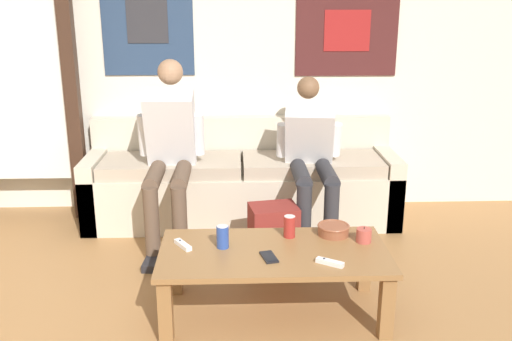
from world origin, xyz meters
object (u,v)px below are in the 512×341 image
Objects in this scene: backpack at (274,234)px; ceramic_bowl at (333,229)px; couch at (242,184)px; pillar_candle at (364,235)px; coffee_table at (274,260)px; drink_can_blue at (223,237)px; cell_phone at (269,257)px; game_controller_near_left at (330,262)px; person_seated_adult at (170,146)px; person_seated_teen at (311,154)px; game_controller_near_right at (183,245)px; drink_can_red at (289,227)px.

backpack is 0.61m from ceramic_bowl.
couch is 26.57× the size of pillar_candle.
coffee_table is 0.30m from drink_can_blue.
couch is 15.83× the size of cell_phone.
pillar_candle is at bearing -34.31° from ceramic_bowl.
game_controller_near_left reaches higher than cell_phone.
person_seated_adult is 0.99m from person_seated_teen.
backpack is at bearing -30.11° from person_seated_adult.
couch reaches higher than drink_can_blue.
couch reaches higher than backpack.
pillar_candle is (0.65, -1.31, 0.13)m from couch.
game_controller_near_left is at bearing -16.18° from cell_phone.
cell_phone is at bearing -61.94° from person_seated_adult.
game_controller_near_right is (0.17, -1.01, -0.29)m from person_seated_adult.
drink_can_blue is at bearing 150.11° from cell_phone.
ceramic_bowl is at bearing 36.74° from cell_phone.
pillar_candle is at bearing 1.70° from game_controller_near_right.
drink_can_red reaches higher than cell_phone.
person_seated_teen is at bearing 99.67° from pillar_candle.
drink_can_red reaches higher than game_controller_near_right.
pillar_candle is 0.77m from drink_can_blue.
person_seated_teen reaches higher than ceramic_bowl.
pillar_candle reaches higher than game_controller_near_left.
game_controller_near_left is (0.17, -0.35, -0.05)m from drink_can_red.
drink_can_blue is (-0.12, -1.35, 0.15)m from couch.
cell_phone is (-0.13, -0.27, -0.06)m from drink_can_red.
ceramic_bowl reaches higher than backpack.
game_controller_near_right is at bearing 161.45° from cell_phone.
person_seated_adult is at bearing 118.06° from cell_phone.
drink_can_blue is at bearing -176.74° from pillar_candle.
pillar_candle is at bearing 3.26° from drink_can_blue.
drink_can_red is at bearing 60.39° from coffee_table.
coffee_table is 1.16m from person_seated_teen.
backpack is 4.19× the size of pillar_candle.
game_controller_near_right is (-0.22, 0.01, -0.05)m from drink_can_blue.
backpack is at bearing 95.95° from drink_can_red.
ceramic_bowl is 1.46× the size of drink_can_blue.
couch is 18.88× the size of drink_can_blue.
person_seated_teen reaches higher than cell_phone.
drink_can_blue is (-0.32, -0.62, 0.26)m from backpack.
cell_phone is (0.62, -1.17, -0.29)m from person_seated_adult.
game_controller_near_left is at bearing -92.95° from person_seated_teen.
drink_can_blue reaches higher than game_controller_near_right.
drink_can_red is (-0.40, 0.08, 0.02)m from pillar_candle.
pillar_candle reaches higher than cell_phone.
person_seated_teen is at bearing 72.58° from coffee_table.
backpack is 2.98× the size of drink_can_red.
cell_phone is at bearing -29.89° from drink_can_blue.
cell_phone is at bearing -18.55° from game_controller_near_right.
coffee_table is 1.09× the size of person_seated_teen.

